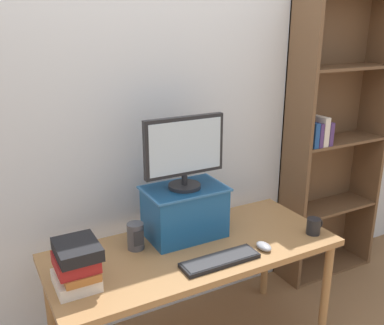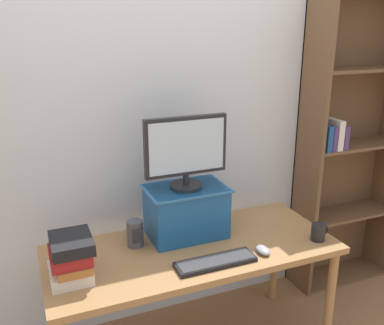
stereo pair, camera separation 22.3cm
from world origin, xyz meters
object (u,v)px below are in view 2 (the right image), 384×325
at_px(bookshelf_unit, 348,144).
at_px(desk_speaker, 135,233).
at_px(keyboard, 216,262).
at_px(computer_mouse, 263,250).
at_px(book_stack, 71,258).
at_px(computer_monitor, 186,150).
at_px(desk, 193,258).
at_px(coffee_mug, 318,232).
at_px(riser_box, 186,210).

relative_size(bookshelf_unit, desk_speaker, 14.19).
bearing_deg(keyboard, computer_mouse, -0.05).
bearing_deg(book_stack, computer_monitor, 17.26).
bearing_deg(bookshelf_unit, desk, -164.88).
bearing_deg(desk_speaker, book_stack, -151.57).
relative_size(computer_monitor, computer_mouse, 4.44).
bearing_deg(computer_mouse, desk, 147.28).
bearing_deg(keyboard, book_stack, 168.40).
bearing_deg(coffee_mug, desk, 163.96).
distance_m(desk, book_stack, 0.67).
distance_m(computer_mouse, coffee_mug, 0.36).
xyz_separation_m(computer_mouse, desk_speaker, (-0.60, 0.34, 0.06)).
distance_m(riser_box, keyboard, 0.37).
relative_size(computer_monitor, book_stack, 2.00).
relative_size(bookshelf_unit, coffee_mug, 19.07).
xyz_separation_m(desk, riser_box, (0.02, 0.14, 0.22)).
relative_size(riser_box, coffee_mug, 4.11).
distance_m(computer_monitor, coffee_mug, 0.87).
bearing_deg(computer_monitor, book_stack, -162.74).
bearing_deg(coffee_mug, book_stack, 174.28).
bearing_deg(book_stack, coffee_mug, -5.72).
height_order(desk, coffee_mug, coffee_mug).
bearing_deg(desk_speaker, computer_mouse, -29.28).
bearing_deg(keyboard, desk_speaker, 133.90).
bearing_deg(desk, computer_mouse, -32.72).
relative_size(book_stack, desk_speaker, 1.57).
distance_m(riser_box, coffee_mug, 0.75).
relative_size(bookshelf_unit, book_stack, 9.02).
xyz_separation_m(keyboard, desk_speaker, (-0.32, 0.33, 0.06)).
height_order(computer_mouse, desk_speaker, desk_speaker).
relative_size(riser_box, desk_speaker, 3.06).
relative_size(desk, coffee_mug, 14.33).
height_order(computer_monitor, desk_speaker, computer_monitor).
distance_m(riser_box, desk_speaker, 0.31).
bearing_deg(book_stack, desk, 5.58).
xyz_separation_m(keyboard, coffee_mug, (0.64, 0.01, 0.04)).
bearing_deg(bookshelf_unit, book_stack, -167.91).
relative_size(bookshelf_unit, computer_monitor, 4.51).
xyz_separation_m(computer_monitor, computer_mouse, (0.30, -0.35, -0.49)).
relative_size(desk, computer_mouse, 15.06).
distance_m(computer_monitor, book_stack, 0.80).
distance_m(desk, desk_speaker, 0.34).
xyz_separation_m(bookshelf_unit, riser_box, (-1.32, -0.22, -0.19)).
bearing_deg(bookshelf_unit, riser_box, -170.65).
distance_m(computer_monitor, keyboard, 0.60).
bearing_deg(bookshelf_unit, keyboard, -156.50).
relative_size(bookshelf_unit, computer_mouse, 20.05).
distance_m(bookshelf_unit, desk_speaker, 1.66).
relative_size(bookshelf_unit, riser_box, 4.64).
xyz_separation_m(bookshelf_unit, coffee_mug, (-0.66, -0.56, -0.30)).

